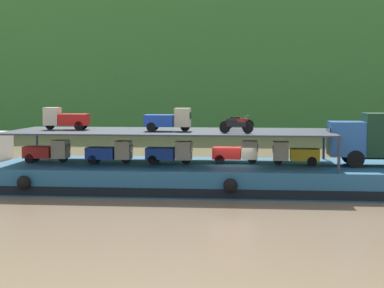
% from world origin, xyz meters
% --- Properties ---
extents(ground_plane, '(400.00, 400.00, 0.00)m').
position_xyz_m(ground_plane, '(0.00, 0.00, 0.00)').
color(ground_plane, '#7F664C').
extents(hillside_far_bank, '(140.43, 30.04, 29.21)m').
position_xyz_m(hillside_far_bank, '(0.00, 63.25, 16.45)').
color(hillside_far_bank, '#387533').
rests_on(hillside_far_bank, ground).
extents(cargo_barge, '(28.49, 8.56, 1.50)m').
position_xyz_m(cargo_barge, '(0.00, -0.03, 0.75)').
color(cargo_barge, '#23567A').
rests_on(cargo_barge, ground).
extents(cargo_rack, '(19.29, 7.15, 2.00)m').
position_xyz_m(cargo_rack, '(-3.80, 0.00, 3.44)').
color(cargo_rack, '#2D333D').
rests_on(cargo_rack, cargo_barge).
extents(mini_truck_lower_stern, '(2.77, 1.25, 1.38)m').
position_xyz_m(mini_truck_lower_stern, '(-11.42, -0.07, 2.19)').
color(mini_truck_lower_stern, red).
rests_on(mini_truck_lower_stern, cargo_barge).
extents(mini_truck_lower_aft, '(2.75, 1.22, 1.38)m').
position_xyz_m(mini_truck_lower_aft, '(-7.43, -0.33, 2.19)').
color(mini_truck_lower_aft, '#1E47B7').
rests_on(mini_truck_lower_aft, cargo_barge).
extents(mini_truck_lower_mid, '(2.79, 1.28, 1.38)m').
position_xyz_m(mini_truck_lower_mid, '(-3.78, -0.21, 2.19)').
color(mini_truck_lower_mid, '#1E47B7').
rests_on(mini_truck_lower_mid, cargo_barge).
extents(mini_truck_lower_fore, '(2.77, 1.24, 1.38)m').
position_xyz_m(mini_truck_lower_fore, '(0.18, 0.47, 2.19)').
color(mini_truck_lower_fore, red).
rests_on(mini_truck_lower_fore, cargo_barge).
extents(mini_truck_lower_bow, '(2.77, 1.24, 1.38)m').
position_xyz_m(mini_truck_lower_bow, '(3.68, 0.01, 2.19)').
color(mini_truck_lower_bow, gold).
rests_on(mini_truck_lower_bow, cargo_barge).
extents(mini_truck_upper_stern, '(2.76, 1.24, 1.38)m').
position_xyz_m(mini_truck_upper_stern, '(-10.35, 0.25, 4.19)').
color(mini_truck_upper_stern, red).
rests_on(mini_truck_upper_stern, cargo_rack).
extents(mini_truck_upper_mid, '(2.74, 1.20, 1.38)m').
position_xyz_m(mini_truck_upper_mid, '(-3.80, -0.62, 4.19)').
color(mini_truck_upper_mid, '#1E47B7').
rests_on(mini_truck_upper_mid, cargo_rack).
extents(motorcycle_upper_port, '(1.90, 0.55, 0.87)m').
position_xyz_m(motorcycle_upper_port, '(0.22, -2.14, 3.93)').
color(motorcycle_upper_port, black).
rests_on(motorcycle_upper_port, cargo_rack).
extents(motorcycle_upper_centre, '(1.90, 0.55, 0.87)m').
position_xyz_m(motorcycle_upper_centre, '(0.13, -0.00, 3.93)').
color(motorcycle_upper_centre, black).
rests_on(motorcycle_upper_centre, cargo_rack).
extents(motorcycle_upper_stbd, '(1.90, 0.55, 0.87)m').
position_xyz_m(motorcycle_upper_stbd, '(0.28, 2.15, 3.93)').
color(motorcycle_upper_stbd, black).
rests_on(motorcycle_upper_stbd, cargo_rack).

